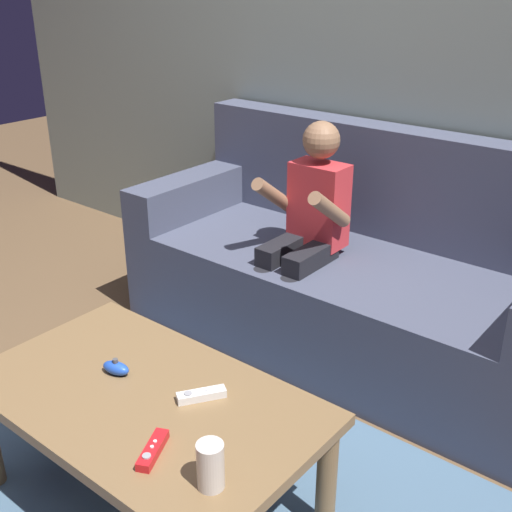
{
  "coord_description": "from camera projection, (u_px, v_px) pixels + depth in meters",
  "views": [
    {
      "loc": [
        1.45,
        -0.8,
        1.53
      ],
      "look_at": [
        0.17,
        0.79,
        0.61
      ],
      "focal_mm": 44.86,
      "sensor_mm": 36.0,
      "label": 1
    }
  ],
  "objects": [
    {
      "name": "ground_plane",
      "position": [
        58.0,
        497.0,
        2.03
      ],
      "size": [
        10.02,
        10.02,
        0.0
      ],
      "primitive_type": "plane",
      "color": "brown"
    },
    {
      "name": "wall_back",
      "position": [
        370.0,
        40.0,
        2.78
      ],
      "size": [
        5.01,
        0.05,
        2.5
      ],
      "primitive_type": "cube",
      "color": "gray",
      "rests_on": "ground"
    },
    {
      "name": "couch",
      "position": [
        353.0,
        277.0,
        2.76
      ],
      "size": [
        1.92,
        0.8,
        0.92
      ],
      "color": "#474C60",
      "rests_on": "ground"
    },
    {
      "name": "person_seated_on_couch",
      "position": [
        306.0,
        228.0,
        2.6
      ],
      "size": [
        0.33,
        0.4,
        0.99
      ],
      "color": "black",
      "rests_on": "ground"
    },
    {
      "name": "coffee_table",
      "position": [
        145.0,
        411.0,
        1.86
      ],
      "size": [
        1.04,
        0.61,
        0.42
      ],
      "color": "brown",
      "rests_on": "ground"
    },
    {
      "name": "area_rug",
      "position": [
        153.0,
        503.0,
        2.0
      ],
      "size": [
        1.93,
        1.5,
        0.01
      ],
      "primitive_type": "cube",
      "color": "slate",
      "rests_on": "ground"
    },
    {
      "name": "game_remote_red_near_edge",
      "position": [
        153.0,
        450.0,
        1.6
      ],
      "size": [
        0.09,
        0.14,
        0.03
      ],
      "color": "red",
      "rests_on": "coffee_table"
    },
    {
      "name": "nunchuk_blue",
      "position": [
        116.0,
        368.0,
        1.92
      ],
      "size": [
        0.1,
        0.06,
        0.05
      ],
      "color": "blue",
      "rests_on": "coffee_table"
    },
    {
      "name": "game_remote_white_far_corner",
      "position": [
        201.0,
        395.0,
        1.81
      ],
      "size": [
        0.11,
        0.14,
        0.03
      ],
      "color": "white",
      "rests_on": "coffee_table"
    },
    {
      "name": "soda_can",
      "position": [
        211.0,
        466.0,
        1.48
      ],
      "size": [
        0.07,
        0.07,
        0.12
      ],
      "primitive_type": "cylinder",
      "color": "silver",
      "rests_on": "coffee_table"
    }
  ]
}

